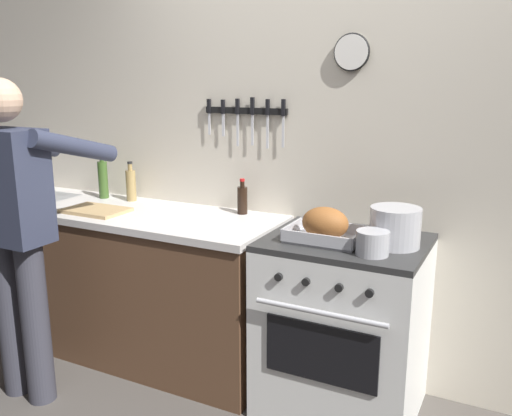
{
  "coord_description": "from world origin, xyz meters",
  "views": [
    {
      "loc": [
        0.97,
        -1.43,
        1.65
      ],
      "look_at": [
        -0.2,
        0.85,
        1.04
      ],
      "focal_mm": 38.05,
      "sensor_mm": 36.0,
      "label": 1
    }
  ],
  "objects_px": {
    "cutting_board": "(96,210)",
    "bottle_vinegar": "(131,185)",
    "person_cook": "(16,222)",
    "stove": "(342,326)",
    "bottle_olive_oil": "(103,179)",
    "roasting_pan": "(325,226)",
    "saucepan": "(372,243)",
    "stock_pot": "(395,227)",
    "bottle_soy_sauce": "(242,199)"
  },
  "relations": [
    {
      "from": "cutting_board",
      "to": "bottle_vinegar",
      "type": "distance_m",
      "value": 0.34
    },
    {
      "from": "person_cook",
      "to": "bottle_vinegar",
      "type": "distance_m",
      "value": 0.84
    },
    {
      "from": "stove",
      "to": "bottle_olive_oil",
      "type": "height_order",
      "value": "bottle_olive_oil"
    },
    {
      "from": "person_cook",
      "to": "roasting_pan",
      "type": "xyz_separation_m",
      "value": [
        1.43,
        0.56,
        0.02
      ]
    },
    {
      "from": "stove",
      "to": "roasting_pan",
      "type": "height_order",
      "value": "roasting_pan"
    },
    {
      "from": "stove",
      "to": "bottle_vinegar",
      "type": "bearing_deg",
      "value": 172.07
    },
    {
      "from": "roasting_pan",
      "to": "cutting_board",
      "type": "distance_m",
      "value": 1.38
    },
    {
      "from": "saucepan",
      "to": "roasting_pan",
      "type": "bearing_deg",
      "value": 158.3
    },
    {
      "from": "saucepan",
      "to": "bottle_vinegar",
      "type": "height_order",
      "value": "bottle_vinegar"
    },
    {
      "from": "person_cook",
      "to": "roasting_pan",
      "type": "height_order",
      "value": "person_cook"
    },
    {
      "from": "stove",
      "to": "roasting_pan",
      "type": "distance_m",
      "value": 0.53
    },
    {
      "from": "roasting_pan",
      "to": "saucepan",
      "type": "relative_size",
      "value": 2.42
    },
    {
      "from": "stock_pot",
      "to": "bottle_vinegar",
      "type": "height_order",
      "value": "bottle_vinegar"
    },
    {
      "from": "stove",
      "to": "cutting_board",
      "type": "bearing_deg",
      "value": -175.08
    },
    {
      "from": "bottle_olive_oil",
      "to": "bottle_soy_sauce",
      "type": "xyz_separation_m",
      "value": [
        1.0,
        0.04,
        -0.04
      ]
    },
    {
      "from": "saucepan",
      "to": "stove",
      "type": "bearing_deg",
      "value": 135.3
    },
    {
      "from": "bottle_vinegar",
      "to": "bottle_soy_sauce",
      "type": "distance_m",
      "value": 0.79
    },
    {
      "from": "person_cook",
      "to": "stock_pot",
      "type": "bearing_deg",
      "value": -79.5
    },
    {
      "from": "person_cook",
      "to": "bottle_vinegar",
      "type": "xyz_separation_m",
      "value": [
        0.04,
        0.84,
        0.05
      ]
    },
    {
      "from": "bottle_olive_oil",
      "to": "roasting_pan",
      "type": "bearing_deg",
      "value": -9.14
    },
    {
      "from": "person_cook",
      "to": "stock_pot",
      "type": "relative_size",
      "value": 7.17
    },
    {
      "from": "stove",
      "to": "bottle_soy_sauce",
      "type": "height_order",
      "value": "bottle_soy_sauce"
    },
    {
      "from": "roasting_pan",
      "to": "saucepan",
      "type": "distance_m",
      "value": 0.28
    },
    {
      "from": "person_cook",
      "to": "bottle_soy_sauce",
      "type": "xyz_separation_m",
      "value": [
        0.83,
        0.85,
        0.03
      ]
    },
    {
      "from": "roasting_pan",
      "to": "bottle_vinegar",
      "type": "xyz_separation_m",
      "value": [
        -1.39,
        0.27,
        0.03
      ]
    },
    {
      "from": "cutting_board",
      "to": "bottle_soy_sauce",
      "type": "distance_m",
      "value": 0.85
    },
    {
      "from": "person_cook",
      "to": "roasting_pan",
      "type": "bearing_deg",
      "value": -77.95
    },
    {
      "from": "bottle_soy_sauce",
      "to": "stove",
      "type": "bearing_deg",
      "value": -18.06
    },
    {
      "from": "bottle_soy_sauce",
      "to": "person_cook",
      "type": "bearing_deg",
      "value": -134.03
    },
    {
      "from": "bottle_vinegar",
      "to": "stove",
      "type": "bearing_deg",
      "value": -7.93
    },
    {
      "from": "saucepan",
      "to": "cutting_board",
      "type": "bearing_deg",
      "value": 178.41
    },
    {
      "from": "stove",
      "to": "bottle_vinegar",
      "type": "xyz_separation_m",
      "value": [
        -1.47,
        0.21,
        0.55
      ]
    },
    {
      "from": "stove",
      "to": "person_cook",
      "type": "bearing_deg",
      "value": -157.37
    },
    {
      "from": "roasting_pan",
      "to": "stock_pot",
      "type": "bearing_deg",
      "value": 12.43
    },
    {
      "from": "stock_pot",
      "to": "bottle_olive_oil",
      "type": "bearing_deg",
      "value": 174.37
    },
    {
      "from": "saucepan",
      "to": "bottle_vinegar",
      "type": "relative_size",
      "value": 0.58
    },
    {
      "from": "person_cook",
      "to": "bottle_vinegar",
      "type": "relative_size",
      "value": 6.66
    },
    {
      "from": "saucepan",
      "to": "stock_pot",
      "type": "bearing_deg",
      "value": 71.6
    },
    {
      "from": "bottle_vinegar",
      "to": "cutting_board",
      "type": "bearing_deg",
      "value": -88.28
    },
    {
      "from": "person_cook",
      "to": "saucepan",
      "type": "distance_m",
      "value": 1.75
    },
    {
      "from": "stock_pot",
      "to": "bottle_soy_sauce",
      "type": "distance_m",
      "value": 0.94
    },
    {
      "from": "stock_pot",
      "to": "bottle_soy_sauce",
      "type": "height_order",
      "value": "bottle_soy_sauce"
    },
    {
      "from": "bottle_soy_sauce",
      "to": "bottle_olive_oil",
      "type": "bearing_deg",
      "value": -177.97
    },
    {
      "from": "saucepan",
      "to": "bottle_olive_oil",
      "type": "xyz_separation_m",
      "value": [
        -1.86,
        0.36,
        0.07
      ]
    },
    {
      "from": "roasting_pan",
      "to": "bottle_olive_oil",
      "type": "bearing_deg",
      "value": 170.86
    },
    {
      "from": "cutting_board",
      "to": "bottle_vinegar",
      "type": "bearing_deg",
      "value": 91.72
    },
    {
      "from": "person_cook",
      "to": "bottle_olive_oil",
      "type": "height_order",
      "value": "person_cook"
    },
    {
      "from": "stock_pot",
      "to": "cutting_board",
      "type": "distance_m",
      "value": 1.7
    },
    {
      "from": "person_cook",
      "to": "bottle_olive_oil",
      "type": "xyz_separation_m",
      "value": [
        -0.17,
        0.82,
        0.08
      ]
    },
    {
      "from": "stove",
      "to": "person_cook",
      "type": "relative_size",
      "value": 0.54
    }
  ]
}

